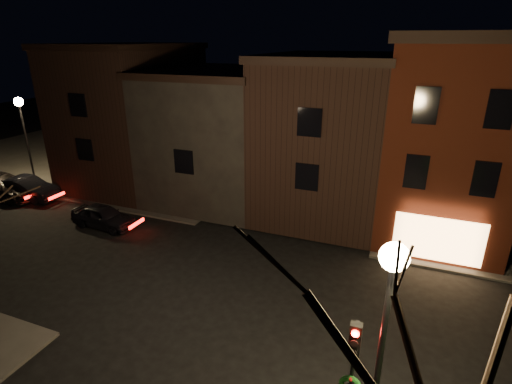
% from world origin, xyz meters
% --- Properties ---
extents(ground, '(120.00, 120.00, 0.00)m').
position_xyz_m(ground, '(0.00, 0.00, 0.00)').
color(ground, black).
rests_on(ground, ground).
extents(sidewalk_far_left, '(30.00, 30.00, 0.12)m').
position_xyz_m(sidewalk_far_left, '(-20.00, 20.00, 0.06)').
color(sidewalk_far_left, '#2D2B28').
rests_on(sidewalk_far_left, ground).
extents(corner_building, '(6.50, 8.50, 10.50)m').
position_xyz_m(corner_building, '(8.00, 9.47, 5.40)').
color(corner_building, '#4F1A0E').
rests_on(corner_building, ground).
extents(row_building_a, '(7.30, 10.30, 9.40)m').
position_xyz_m(row_building_a, '(1.50, 10.50, 4.83)').
color(row_building_a, black).
rests_on(row_building_a, ground).
extents(row_building_b, '(7.80, 10.30, 8.40)m').
position_xyz_m(row_building_b, '(-5.75, 10.50, 4.33)').
color(row_building_b, black).
rests_on(row_building_b, ground).
extents(row_building_c, '(7.30, 10.30, 9.90)m').
position_xyz_m(row_building_c, '(-13.00, 10.50, 5.08)').
color(row_building_c, black).
rests_on(row_building_c, ground).
extents(street_lamp_near, '(0.60, 0.60, 6.48)m').
position_xyz_m(street_lamp_near, '(6.20, -6.00, 5.18)').
color(street_lamp_near, black).
rests_on(street_lamp_near, sidewalk_near_right).
extents(street_lamp_far, '(0.60, 0.60, 6.48)m').
position_xyz_m(street_lamp_far, '(-19.00, 6.20, 5.18)').
color(street_lamp_far, black).
rests_on(street_lamp_far, sidewalk_far_left).
extents(traffic_signal, '(0.58, 0.38, 4.05)m').
position_xyz_m(traffic_signal, '(5.60, -5.51, 2.81)').
color(traffic_signal, black).
rests_on(traffic_signal, sidewalk_near_right).
extents(bare_tree_right, '(6.40, 6.40, 8.50)m').
position_xyz_m(bare_tree_right, '(7.50, -8.50, 6.15)').
color(bare_tree_right, black).
rests_on(bare_tree_right, sidewalk_near_right).
extents(parked_car_a, '(3.95, 1.69, 1.33)m').
position_xyz_m(parked_car_a, '(-9.86, 2.95, 0.67)').
color(parked_car_a, black).
rests_on(parked_car_a, ground).
extents(parked_car_b, '(4.67, 1.79, 1.52)m').
position_xyz_m(parked_car_b, '(-17.76, 4.49, 0.76)').
color(parked_car_b, black).
rests_on(parked_car_b, ground).
extents(parked_car_c, '(6.00, 2.82, 1.69)m').
position_xyz_m(parked_car_c, '(-19.64, 4.02, 0.85)').
color(parked_car_c, black).
rests_on(parked_car_c, ground).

